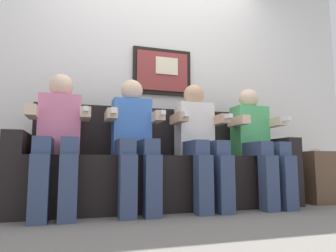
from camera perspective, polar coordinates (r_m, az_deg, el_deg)
The scene contains 9 objects.
ground_plane at distance 2.43m, azimuth 1.07°, elevation -16.22°, with size 6.33×6.33×0.00m, color #66605B.
back_wall_assembly at distance 3.26m, azimuth -3.14°, elevation 9.31°, with size 4.87×0.10×2.60m.
couch at distance 2.71m, azimuth -1.11°, elevation -8.60°, with size 2.47×0.58×0.90m.
person_leftmost at distance 2.45m, azimuth -19.93°, elevation -1.52°, with size 0.46×0.56×1.11m.
person_left_center at distance 2.49m, azimuth -6.47°, elevation -1.94°, with size 0.46×0.56×1.11m.
person_right_center at distance 2.65m, azimuth 5.95°, elevation -2.25°, with size 0.46×0.56×1.11m.
person_rightmost at distance 2.93m, azimuth 16.49°, elevation -2.45°, with size 0.46×0.56×1.11m.
side_table_right at distance 3.41m, azimuth 26.27°, elevation -8.58°, with size 0.40×0.40×0.50m.
spare_remote_on_table at distance 3.31m, azimuth 26.21°, elevation -4.15°, with size 0.04×0.13×0.02m, color white.
Camera 1 is at (-0.74, -2.28, 0.40)m, focal length 32.34 mm.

